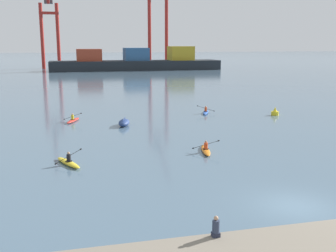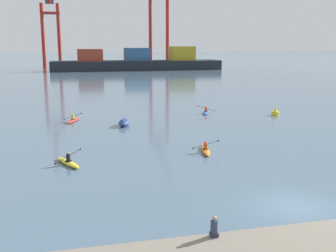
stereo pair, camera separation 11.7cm
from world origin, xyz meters
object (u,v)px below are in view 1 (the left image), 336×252
gantry_crane_west (49,22)px  seated_onlooker (216,227)px  kayak_blue (206,112)px  kayak_yellow (68,162)px  capsized_dinghy (124,123)px  container_barge (137,62)px  kayak_red (73,120)px  kayak_orange (206,150)px  gantry_crane_west_mid (158,12)px  channel_buoy (275,112)px

gantry_crane_west → seated_onlooker: size_ratio=39.00×
gantry_crane_west → kayak_blue: bearing=-77.8°
gantry_crane_west → kayak_yellow: size_ratio=10.44×
kayak_yellow → kayak_blue: kayak_yellow is taller
gantry_crane_west → capsized_dinghy: bearing=-84.2°
gantry_crane_west → container_barge: bearing=-26.6°
kayak_yellow → kayak_blue: 24.89m
kayak_red → gantry_crane_west: bearing=93.1°
container_barge → kayak_orange: (-11.98, -104.09, -2.39)m
container_barge → gantry_crane_west_mid: bearing=45.2°
container_barge → kayak_red: size_ratio=16.34×
gantry_crane_west_mid → kayak_blue: gantry_crane_west_mid is taller
container_barge → kayak_yellow: container_barge is taller
container_barge → seated_onlooker: 120.63m
capsized_dinghy → kayak_blue: bearing=26.6°
kayak_red → seated_onlooker: 31.52m
container_barge → kayak_blue: (-5.94, -86.60, -2.39)m
channel_buoy → kayak_yellow: bearing=-148.2°
gantry_crane_west_mid → channel_buoy: size_ratio=37.90×
kayak_orange → kayak_red: bearing=122.7°
kayak_yellow → seated_onlooker: 15.55m
capsized_dinghy → seated_onlooker: (0.04, -27.37, 0.80)m
container_barge → channel_buoy: (1.73, -89.92, -2.20)m
kayak_orange → kayak_red: kayak_red is taller
container_barge → gantry_crane_west_mid: size_ratio=1.46×
channel_buoy → seated_onlooker: size_ratio=1.12×
kayak_orange → gantry_crane_west_mid: bearing=79.3°
channel_buoy → container_barge: bearing=91.1°
capsized_dinghy → channel_buoy: (18.61, 2.15, 0.01)m
kayak_orange → kayak_blue: (6.03, 17.49, 0.00)m
gantry_crane_west_mid → capsized_dinghy: 106.56m
container_barge → capsized_dinghy: (-16.89, -92.07, -2.21)m
kayak_orange → kayak_yellow: 10.72m
gantry_crane_west → kayak_orange: bearing=-82.4°
gantry_crane_west_mid → kayak_red: size_ratio=11.21×
container_barge → kayak_blue: 86.84m
channel_buoy → capsized_dinghy: bearing=-173.4°
kayak_yellow → seated_onlooker: seated_onlooker is taller
channel_buoy → seated_onlooker: (-18.57, -29.52, 0.79)m
gantry_crane_west → kayak_blue: gantry_crane_west is taller
gantry_crane_west_mid → kayak_yellow: size_ratio=11.34×
gantry_crane_west_mid → channel_buoy: bearing=-94.4°
container_barge → gantry_crane_west: gantry_crane_west is taller
kayak_orange → seated_onlooker: 16.14m
seated_onlooker → gantry_crane_west_mid: bearing=78.5°
channel_buoy → kayak_red: size_ratio=0.30×
channel_buoy → kayak_blue: (-7.67, 3.32, -0.19)m
kayak_yellow → kayak_orange: bearing=5.2°
capsized_dinghy → kayak_orange: size_ratio=0.81×
gantry_crane_west_mid → kayak_orange: 117.10m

